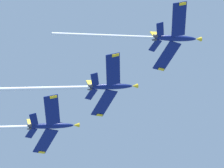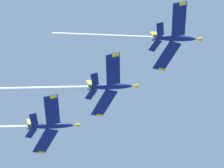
{
  "view_description": "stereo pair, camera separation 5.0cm",
  "coord_description": "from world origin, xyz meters",
  "views": [
    {
      "loc": [
        -38.26,
        19.67,
        1.98
      ],
      "look_at": [
        23.07,
        38.79,
        98.26
      ],
      "focal_mm": 72.99,
      "sensor_mm": 36.0,
      "label": 1
    },
    {
      "loc": [
        -38.28,
        19.72,
        1.98
      ],
      "look_at": [
        23.07,
        38.79,
        98.26
      ],
      "focal_mm": 72.99,
      "sensor_mm": 36.0,
      "label": 2
    }
  ],
  "objects": [
    {
      "name": "jet_lead",
      "position": [
        15.53,
        24.06,
        101.53
      ],
      "size": [
        24.0,
        33.08,
        13.35
      ],
      "color": "navy"
    },
    {
      "name": "jet_second",
      "position": [
        20.81,
        44.11,
        96.03
      ],
      "size": [
        24.38,
        33.34,
        14.85
      ],
      "color": "navy"
    },
    {
      "name": "jet_third",
      "position": [
        25.3,
        61.19,
        92.02
      ],
      "size": [
        24.56,
        32.7,
        13.69
      ],
      "color": "navy"
    }
  ]
}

